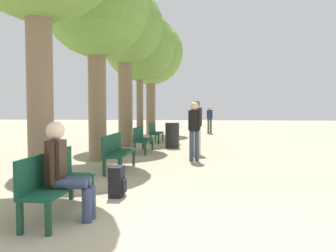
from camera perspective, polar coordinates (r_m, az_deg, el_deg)
The scene contains 15 objects.
ground_plane at distance 4.15m, azimuth 5.04°, elevation -17.33°, with size 80.00×80.00×0.00m, color tan.
bench_row_0 at distance 4.77m, azimuth -19.07°, elevation -8.69°, with size 0.43×1.58×0.85m.
bench_row_1 at distance 7.84m, azimuth -8.95°, elevation -4.06°, with size 0.43×1.58×0.85m.
bench_row_2 at distance 11.04m, azimuth -4.64°, elevation -2.02°, with size 0.43×1.58×0.85m.
bench_row_3 at distance 14.28m, azimuth -2.28°, elevation -0.90°, with size 0.43×1.58×0.85m.
tree_row_1 at distance 9.83m, azimuth -12.39°, elevation 19.61°, with size 2.93×2.93×5.83m.
tree_row_2 at distance 13.13m, azimuth -7.51°, elevation 16.48°, with size 2.93×2.93×6.11m.
tree_row_3 at distance 16.03m, azimuth -4.97°, elevation 13.88°, with size 3.40×3.40×6.22m.
tree_row_4 at distance 19.44m, azimuth -3.04°, elevation 12.55°, with size 3.75×3.75×6.63m.
person_seated at distance 4.47m, azimuth -17.57°, elevation -7.05°, with size 0.61×0.35×1.28m.
backpack at distance 5.53m, azimuth -8.84°, elevation -9.56°, with size 0.25×0.32×0.50m.
pedestrian_near at distance 9.07m, azimuth 4.59°, elevation -0.23°, with size 0.33×0.24×1.64m.
pedestrian_mid at distance 19.44m, azimuth 7.27°, elevation 1.40°, with size 0.33×0.24×1.64m.
pedestrian_far at distance 10.46m, azimuth 4.97°, elevation 0.48°, with size 0.35×0.31×1.74m.
trash_bin at distance 12.21m, azimuth 0.74°, elevation -1.64°, with size 0.52×0.52×0.94m.
Camera 1 is at (0.03, -3.90, 1.43)m, focal length 35.00 mm.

